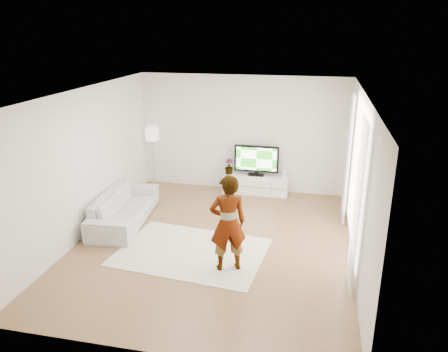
% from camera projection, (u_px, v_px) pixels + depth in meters
% --- Properties ---
extents(floor, '(6.00, 6.00, 0.00)m').
position_uv_depth(floor, '(214.00, 243.00, 8.20)').
color(floor, '#8D5D3F').
rests_on(floor, ground).
extents(ceiling, '(6.00, 6.00, 0.00)m').
position_uv_depth(ceiling, '(212.00, 93.00, 7.29)').
color(ceiling, white).
rests_on(ceiling, wall_back).
extents(wall_left, '(0.02, 6.00, 2.80)m').
position_uv_depth(wall_left, '(85.00, 163.00, 8.25)').
color(wall_left, silver).
rests_on(wall_left, floor).
extents(wall_right, '(0.02, 6.00, 2.80)m').
position_uv_depth(wall_right, '(359.00, 183.00, 7.24)').
color(wall_right, silver).
rests_on(wall_right, floor).
extents(wall_back, '(5.00, 0.02, 2.80)m').
position_uv_depth(wall_back, '(242.00, 134.00, 10.52)').
color(wall_back, silver).
rests_on(wall_back, floor).
extents(wall_front, '(5.00, 0.02, 2.80)m').
position_uv_depth(wall_front, '(151.00, 254.00, 4.97)').
color(wall_front, silver).
rests_on(wall_front, floor).
extents(window, '(0.01, 2.60, 2.50)m').
position_uv_depth(window, '(357.00, 174.00, 7.51)').
color(window, white).
rests_on(window, wall_right).
extents(curtain_near, '(0.04, 0.70, 2.60)m').
position_uv_depth(curtain_near, '(357.00, 208.00, 6.36)').
color(curtain_near, white).
rests_on(curtain_near, floor).
extents(curtain_far, '(0.04, 0.70, 2.60)m').
position_uv_depth(curtain_far, '(348.00, 158.00, 8.76)').
color(curtain_far, white).
rests_on(curtain_far, floor).
extents(media_console, '(1.57, 0.45, 0.44)m').
position_uv_depth(media_console, '(256.00, 184.00, 10.61)').
color(media_console, white).
rests_on(media_console, floor).
extents(television, '(1.07, 0.21, 0.74)m').
position_uv_depth(television, '(256.00, 159.00, 10.43)').
color(television, black).
rests_on(television, media_console).
extents(game_console, '(0.08, 0.16, 0.20)m').
position_uv_depth(game_console, '(285.00, 174.00, 10.36)').
color(game_console, white).
rests_on(game_console, media_console).
extents(potted_plant, '(0.21, 0.21, 0.38)m').
position_uv_depth(potted_plant, '(229.00, 166.00, 10.61)').
color(potted_plant, '#3F7238').
rests_on(potted_plant, media_console).
extents(rug, '(2.76, 2.12, 0.01)m').
position_uv_depth(rug, '(191.00, 252.00, 7.86)').
color(rug, beige).
rests_on(rug, floor).
extents(player, '(0.71, 0.60, 1.65)m').
position_uv_depth(player, '(228.00, 223.00, 7.06)').
color(player, '#334772').
rests_on(player, rug).
extents(sofa, '(1.09, 2.31, 0.65)m').
position_uv_depth(sofa, '(124.00, 208.00, 8.97)').
color(sofa, beige).
rests_on(sofa, floor).
extents(floor_lamp, '(0.34, 0.34, 1.54)m').
position_uv_depth(floor_lamp, '(152.00, 136.00, 10.72)').
color(floor_lamp, silver).
rests_on(floor_lamp, floor).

